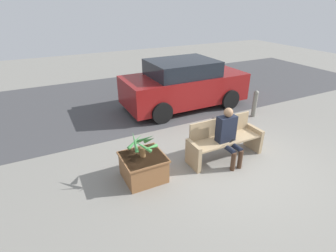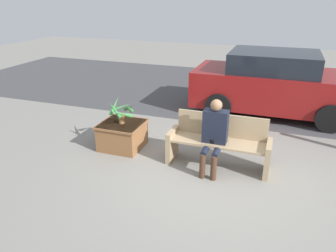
# 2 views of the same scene
# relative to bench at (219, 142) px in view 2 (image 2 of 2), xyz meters

# --- Properties ---
(ground_plane) EXTENTS (30.00, 30.00, 0.00)m
(ground_plane) POSITION_rel_bench_xyz_m (-0.01, -0.33, -0.44)
(ground_plane) COLOR gray
(road_surface) EXTENTS (20.00, 6.00, 0.01)m
(road_surface) POSITION_rel_bench_xyz_m (-0.01, 4.94, -0.44)
(road_surface) COLOR #424244
(road_surface) RESTS_ON ground_plane
(bench) EXTENTS (1.83, 0.54, 0.93)m
(bench) POSITION_rel_bench_xyz_m (0.00, 0.00, 0.00)
(bench) COLOR tan
(bench) RESTS_ON ground_plane
(person_seated) EXTENTS (0.43, 0.61, 1.29)m
(person_seated) POSITION_rel_bench_xyz_m (-0.06, -0.18, 0.27)
(person_seated) COLOR black
(person_seated) RESTS_ON ground_plane
(planter_box) EXTENTS (0.85, 0.82, 0.53)m
(planter_box) POSITION_rel_bench_xyz_m (-1.99, 0.07, -0.16)
(planter_box) COLOR brown
(planter_box) RESTS_ON ground_plane
(potted_plant) EXTENTS (0.59, 0.61, 0.52)m
(potted_plant) POSITION_rel_bench_xyz_m (-1.97, 0.08, 0.36)
(potted_plant) COLOR brown
(potted_plant) RESTS_ON planter_box
(parked_car) EXTENTS (4.10, 1.98, 1.60)m
(parked_car) POSITION_rel_bench_xyz_m (0.77, 3.22, 0.34)
(parked_car) COLOR maroon
(parked_car) RESTS_ON ground_plane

